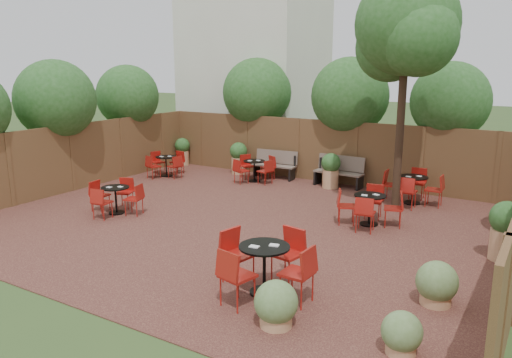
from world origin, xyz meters
The scene contains 12 objects.
ground centered at (0.00, 0.00, 0.00)m, with size 80.00×80.00×0.00m, color #354F23.
courtyard_paving centered at (0.00, 0.00, 0.01)m, with size 12.00×10.00×0.02m, color #3E1C19.
fence_back centered at (0.00, 5.00, 1.00)m, with size 12.00×0.08×2.00m, color #52351E.
fence_left centered at (-6.00, 0.00, 1.00)m, with size 0.08×10.00×2.00m, color #52351E.
neighbour_building centered at (-4.50, 8.00, 4.00)m, with size 5.00×4.00×8.00m, color silver.
overhang_foliage centered at (-2.06, 3.23, 2.68)m, with size 15.24×10.47×2.45m.
courtyard_tree centered at (2.86, 2.95, 4.49)m, with size 2.68×2.58×5.91m.
park_bench_left centered at (-1.65, 4.62, 0.49)m, with size 1.51×0.61×0.91m.
park_bench_right centered at (0.63, 4.63, 0.51)m, with size 1.56×0.58×0.95m.
bistro_tables centered at (0.27, 0.94, 0.45)m, with size 9.49×8.47×0.96m.
planters centered at (-0.02, 3.30, 0.61)m, with size 11.90×4.64×1.17m.
low_shrubs centered at (4.23, -3.05, 0.35)m, with size 2.49×2.57×0.71m.
Camera 1 is at (6.32, -9.72, 3.77)m, focal length 35.34 mm.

